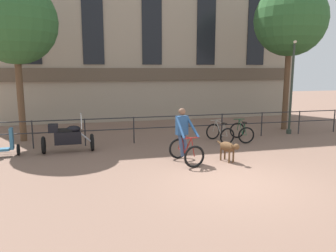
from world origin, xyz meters
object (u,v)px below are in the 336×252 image
object	(u,v)px
dog	(228,147)
parked_bicycle_mid_left	(242,132)
parked_bicycle_near_lamp	(220,133)
street_lamp	(292,80)
parked_motorcycle	(67,137)
cyclist_with_bike	(184,138)

from	to	relation	value
dog	parked_bicycle_mid_left	xyz separation A→B (m)	(1.83, 2.72, -0.11)
parked_bicycle_near_lamp	dog	bearing A→B (deg)	62.90
street_lamp	dog	bearing A→B (deg)	-142.46
parked_motorcycle	street_lamp	xyz separation A→B (m)	(9.59, 1.05, 1.84)
cyclist_with_bike	parked_bicycle_mid_left	bearing A→B (deg)	27.40
parked_bicycle_mid_left	dog	bearing A→B (deg)	62.65
street_lamp	parked_bicycle_near_lamp	bearing A→B (deg)	-167.58
parked_motorcycle	dog	bearing A→B (deg)	-118.38
dog	parked_bicycle_near_lamp	world-z (taller)	parked_bicycle_near_lamp
parked_bicycle_near_lamp	street_lamp	world-z (taller)	street_lamp
cyclist_with_bike	parked_motorcycle	distance (m)	4.22
parked_bicycle_mid_left	street_lamp	distance (m)	3.54
cyclist_with_bike	parked_motorcycle	world-z (taller)	cyclist_with_bike
parked_motorcycle	parked_bicycle_near_lamp	xyz separation A→B (m)	(5.86, 0.23, -0.20)
dog	parked_bicycle_mid_left	world-z (taller)	parked_bicycle_mid_left
cyclist_with_bike	parked_motorcycle	xyz separation A→B (m)	(-3.62, 2.15, -0.20)
parked_motorcycle	street_lamp	bearing A→B (deg)	-85.64
dog	parked_motorcycle	world-z (taller)	parked_motorcycle
cyclist_with_bike	street_lamp	bearing A→B (deg)	18.89
dog	parked_bicycle_mid_left	size ratio (longest dim) A/B	0.83
cyclist_with_bike	dog	distance (m)	1.43
dog	cyclist_with_bike	bearing A→B (deg)	147.69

